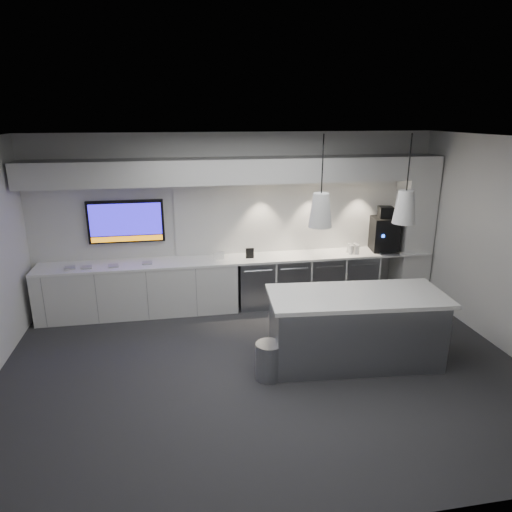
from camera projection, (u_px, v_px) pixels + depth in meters
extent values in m
plane|color=#292A2C|center=(265.00, 370.00, 6.12)|extent=(7.00, 7.00, 0.00)
plane|color=black|center=(266.00, 140.00, 5.22)|extent=(7.00, 7.00, 0.00)
plane|color=silver|center=(238.00, 220.00, 8.02)|extent=(7.00, 0.00, 7.00)
plane|color=silver|center=(333.00, 370.00, 3.32)|extent=(7.00, 0.00, 7.00)
cube|color=white|center=(241.00, 259.00, 7.90)|extent=(6.80, 0.65, 0.04)
cube|color=silver|center=(139.00, 290.00, 7.74)|extent=(3.30, 0.63, 0.86)
cube|color=#94979C|center=(255.00, 283.00, 8.08)|extent=(0.60, 0.61, 0.85)
cube|color=#94979C|center=(290.00, 280.00, 8.18)|extent=(0.60, 0.61, 0.85)
cube|color=#94979C|center=(323.00, 278.00, 8.29)|extent=(0.60, 0.61, 0.85)
cube|color=#94979C|center=(356.00, 276.00, 8.39)|extent=(0.60, 0.61, 0.85)
cube|color=silver|center=(304.00, 215.00, 8.19)|extent=(4.60, 0.03, 1.30)
cube|color=silver|center=(240.00, 170.00, 7.47)|extent=(6.90, 0.60, 0.40)
cube|color=silver|center=(413.00, 227.00, 8.33)|extent=(0.55, 0.55, 2.60)
cube|color=black|center=(126.00, 222.00, 7.64)|extent=(1.25, 0.06, 0.72)
cube|color=#1D12AE|center=(126.00, 220.00, 7.59)|extent=(1.17, 0.00, 0.54)
cube|color=orange|center=(127.00, 239.00, 7.69)|extent=(1.17, 0.00, 0.09)
cube|color=#94979C|center=(355.00, 330.00, 6.21)|extent=(2.30, 1.07, 0.94)
cube|color=white|center=(357.00, 296.00, 6.06)|extent=(2.42, 1.19, 0.06)
cylinder|color=#94979C|center=(269.00, 361.00, 5.87)|extent=(0.45, 0.45, 0.49)
cube|color=black|center=(384.00, 234.00, 8.27)|extent=(0.52, 0.56, 0.60)
cube|color=black|center=(386.00, 212.00, 8.15)|extent=(0.28, 0.28, 0.20)
cube|color=#94979C|center=(389.00, 253.00, 8.11)|extent=(0.36, 0.25, 0.03)
cube|color=black|center=(250.00, 253.00, 7.85)|extent=(0.14, 0.02, 0.18)
cube|color=white|center=(219.00, 256.00, 7.77)|extent=(0.18, 0.05, 0.14)
cube|color=#A6A6A6|center=(70.00, 268.00, 7.35)|extent=(0.19, 0.19, 0.02)
cube|color=#A6A6A6|center=(87.00, 267.00, 7.37)|extent=(0.18, 0.18, 0.02)
cube|color=#A6A6A6|center=(113.00, 266.00, 7.44)|extent=(0.18, 0.18, 0.02)
cube|color=#A6A6A6|center=(147.00, 263.00, 7.59)|extent=(0.16, 0.16, 0.02)
cone|color=silver|center=(321.00, 210.00, 5.61)|extent=(0.30, 0.30, 0.42)
cylinder|color=black|center=(323.00, 164.00, 5.45)|extent=(0.02, 0.02, 0.70)
cone|color=silver|center=(405.00, 207.00, 5.80)|extent=(0.30, 0.30, 0.42)
cylinder|color=black|center=(409.00, 162.00, 5.63)|extent=(0.02, 0.02, 0.70)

